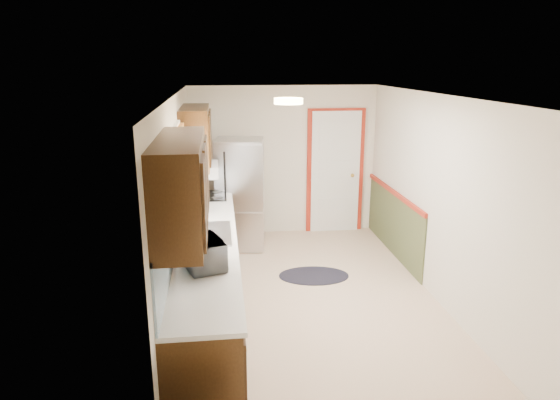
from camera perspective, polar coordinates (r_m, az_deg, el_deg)
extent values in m
cube|color=#CFB092|center=(6.13, 3.44, -11.17)|extent=(3.20, 5.20, 0.12)
cube|color=white|center=(5.49, 3.85, 11.82)|extent=(3.20, 5.20, 0.12)
cube|color=silver|center=(8.10, 0.42, 4.48)|extent=(3.20, 0.10, 2.40)
cube|color=silver|center=(3.43, 11.39, -11.70)|extent=(3.20, 0.10, 2.40)
cube|color=silver|center=(5.62, -11.57, -0.82)|extent=(0.10, 5.20, 2.40)
cube|color=silver|center=(6.14, 17.53, 0.16)|extent=(0.10, 5.20, 2.40)
cube|color=#321C0B|center=(5.58, -8.28, -8.99)|extent=(0.60, 4.00, 0.90)
cube|color=silver|center=(5.41, -8.31, -4.45)|extent=(0.63, 4.00, 0.04)
cube|color=#4F90C0|center=(5.33, -11.69, -1.56)|extent=(0.02, 4.00, 0.55)
cube|color=#321C0B|center=(3.91, -11.24, 1.51)|extent=(0.35, 1.40, 0.75)
cube|color=#321C0B|center=(6.56, -9.62, 7.18)|extent=(0.35, 1.20, 0.75)
cube|color=white|center=(5.33, -11.82, 2.93)|extent=(0.02, 1.00, 0.90)
cube|color=#E3472A|center=(5.26, -11.53, 6.67)|extent=(0.05, 1.12, 0.24)
cube|color=#B7B7BC|center=(5.49, -8.36, -3.85)|extent=(0.52, 0.82, 0.02)
cube|color=white|center=(6.68, -9.00, 3.44)|extent=(0.45, 0.60, 0.15)
cube|color=maroon|center=(8.26, 6.31, 3.19)|extent=(0.94, 0.05, 2.08)
cube|color=white|center=(8.24, 6.35, 3.15)|extent=(0.80, 0.04, 2.00)
cube|color=#454D2B|center=(7.54, 12.84, -2.64)|extent=(0.02, 2.30, 0.90)
cube|color=maroon|center=(7.41, 12.96, 0.81)|extent=(0.04, 2.30, 0.06)
cylinder|color=#FFD88C|center=(5.25, 0.97, 11.24)|extent=(0.30, 0.30, 0.06)
imported|color=white|center=(4.59, -8.78, -5.70)|extent=(0.41, 0.54, 0.33)
cube|color=#B7B7BC|center=(7.54, -4.54, 0.72)|extent=(0.77, 0.73, 1.66)
cylinder|color=black|center=(7.21, -6.24, -0.72)|extent=(0.02, 0.02, 1.16)
ellipsoid|color=black|center=(6.72, 3.88, -8.62)|extent=(0.98, 0.68, 0.01)
cube|color=black|center=(7.02, -8.10, 0.49)|extent=(0.47, 0.57, 0.02)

